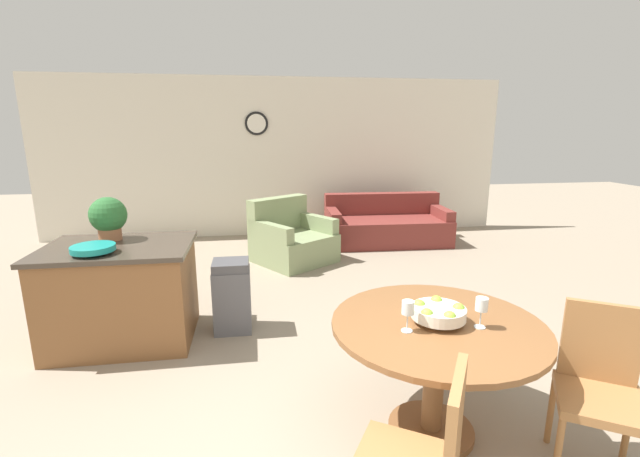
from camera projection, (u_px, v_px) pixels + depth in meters
wall_back at (278, 158)px, 7.42m from camera, size 8.00×0.09×2.70m
dining_table at (436, 348)px, 2.55m from camera, size 1.25×1.25×0.74m
dining_chair_near_right at (600, 383)px, 2.30m from camera, size 0.58×0.58×0.93m
fruit_bowl at (438, 312)px, 2.50m from camera, size 0.31×0.31×0.12m
wine_glass_left at (408, 309)px, 2.38m from camera, size 0.07×0.07×0.18m
wine_glass_right at (482, 306)px, 2.42m from camera, size 0.07×0.07×0.18m
kitchen_island at (122, 293)px, 3.76m from camera, size 1.22×0.90×0.88m
teal_bowl at (93, 248)px, 3.40m from camera, size 0.33×0.33×0.07m
potted_plant at (108, 217)px, 3.79m from camera, size 0.32×0.32×0.39m
trash_bin at (232, 296)px, 3.97m from camera, size 0.34×0.31×0.68m
couch at (386, 226)px, 7.08m from camera, size 2.00×1.05×0.78m
armchair at (292, 241)px, 6.07m from camera, size 1.30×1.30×0.88m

